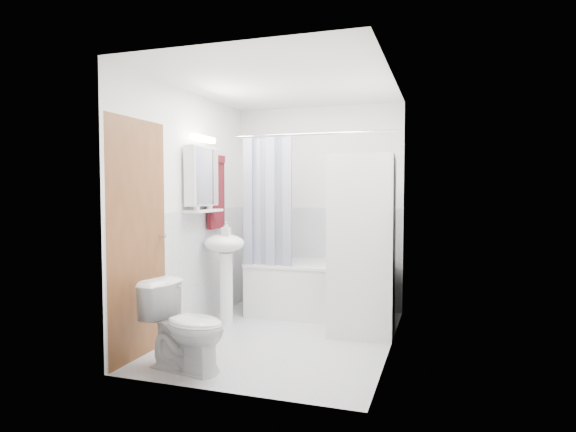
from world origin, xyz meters
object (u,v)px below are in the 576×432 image
(bathtub, at_px, (319,287))
(toilet, at_px, (186,327))
(washer_dryer, at_px, (362,245))
(sink, at_px, (225,257))

(bathtub, bearing_deg, toilet, -106.70)
(washer_dryer, bearing_deg, toilet, -132.02)
(toilet, bearing_deg, sink, 22.50)
(washer_dryer, bearing_deg, sink, -178.46)
(toilet, bearing_deg, washer_dryer, -28.75)
(sink, bearing_deg, bathtub, 35.59)
(washer_dryer, xyz_separation_m, toilet, (-1.14, -1.42, -0.53))
(bathtub, relative_size, washer_dryer, 0.89)
(bathtub, height_order, washer_dryer, washer_dryer)
(bathtub, bearing_deg, washer_dryer, -41.30)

